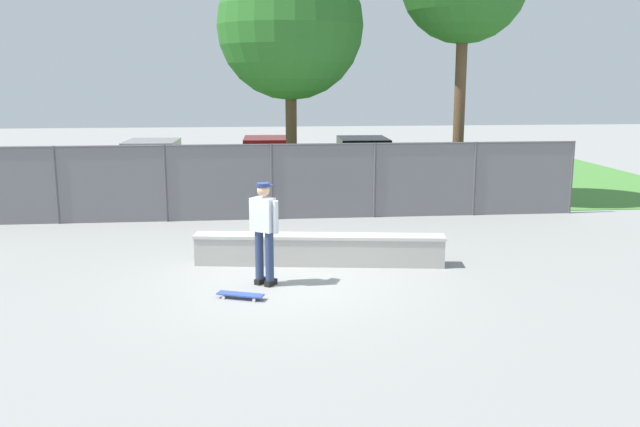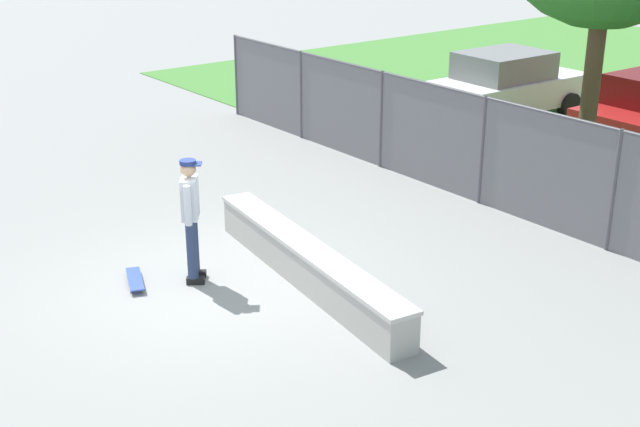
{
  "view_description": "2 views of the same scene",
  "coord_description": "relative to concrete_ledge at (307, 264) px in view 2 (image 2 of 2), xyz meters",
  "views": [
    {
      "loc": [
        -0.5,
        -11.69,
        3.63
      ],
      "look_at": [
        0.76,
        0.73,
        1.12
      ],
      "focal_mm": 38.07,
      "sensor_mm": 36.0,
      "label": 1
    },
    {
      "loc": [
        9.73,
        -5.5,
        5.41
      ],
      "look_at": [
        0.68,
        1.51,
        0.98
      ],
      "focal_mm": 47.97,
      "sensor_mm": 36.0,
      "label": 2
    }
  ],
  "objects": [
    {
      "name": "skateboard",
      "position": [
        -1.52,
        -1.98,
        -0.23
      ],
      "size": [
        0.82,
        0.47,
        0.09
      ],
      "color": "#334CB2",
      "rests_on": "ground"
    },
    {
      "name": "skateboarder",
      "position": [
        -1.1,
        -1.24,
        0.73
      ],
      "size": [
        0.5,
        0.43,
        1.84
      ],
      "color": "black",
      "rests_on": "ground"
    },
    {
      "name": "chainlink_fence",
      "position": [
        -0.78,
        4.48,
        0.76
      ],
      "size": [
        16.27,
        0.07,
        1.97
      ],
      "color": "#4C4C51",
      "rests_on": "ground"
    },
    {
      "name": "car_white",
      "position": [
        -4.47,
        9.39,
        0.53
      ],
      "size": [
        2.12,
        4.25,
        1.66
      ],
      "color": "silver",
      "rests_on": "ground"
    },
    {
      "name": "ground_plane",
      "position": [
        -0.78,
        -1.2,
        -0.31
      ],
      "size": [
        80.0,
        80.0,
        0.0
      ],
      "primitive_type": "plane",
      "color": "gray"
    },
    {
      "name": "concrete_ledge",
      "position": [
        0.0,
        0.0,
        0.0
      ],
      "size": [
        4.94,
        1.16,
        0.61
      ],
      "color": "#A8A59E",
      "rests_on": "ground"
    }
  ]
}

